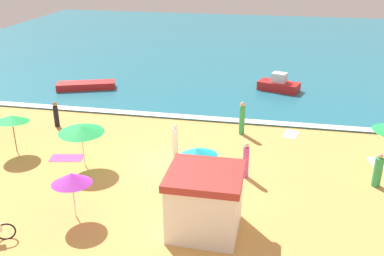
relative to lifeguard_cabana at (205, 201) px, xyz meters
The scene contains 18 objects.
ground_plane 5.97m from the lifeguard_cabana, 118.98° to the left, with size 60.00×60.00×0.00m, color #E0A856.
ocean_water 33.24m from the lifeguard_cabana, 94.88° to the left, with size 60.00×44.00×0.10m, color teal.
wave_breaker_foam 11.80m from the lifeguard_cabana, 103.92° to the left, with size 57.00×0.70×0.01m, color white.
lifeguard_cabana is the anchor object (origin of this frame).
beach_umbrella_1 7.96m from the lifeguard_cabana, 148.67° to the left, with size 2.88×2.89×2.16m.
beach_umbrella_3 5.31m from the lifeguard_cabana, behind, with size 1.92×1.94×2.03m.
beach_umbrella_4 3.41m from the lifeguard_cabana, 106.06° to the left, with size 1.97×1.94×1.98m.
beach_umbrella_6 12.05m from the lifeguard_cabana, 155.92° to the left, with size 2.06×2.08×2.15m.
beachgoer_2 9.60m from the lifeguard_cabana, 86.73° to the left, with size 0.35×0.35×1.96m.
beachgoer_3 6.78m from the lifeguard_cabana, 112.82° to the left, with size 0.35×0.35×1.72m.
beachgoer_4 4.69m from the lifeguard_cabana, 75.23° to the left, with size 0.40×0.40×1.76m.
beachgoer_5 13.56m from the lifeguard_cabana, 140.86° to the left, with size 0.38×0.38×1.56m.
beachgoer_9 8.62m from the lifeguard_cabana, 34.15° to the left, with size 0.53×0.53×1.62m.
beach_towel_0 10.71m from the lifeguard_cabana, 71.48° to the left, with size 1.08×1.42×0.01m.
beach_towel_1 10.65m from the lifeguard_cabana, 43.05° to the left, with size 1.09×1.49×0.01m.
beach_towel_2 9.39m from the lifeguard_cabana, 149.71° to the left, with size 1.81×1.20×0.01m.
small_boat_0 19.54m from the lifeguard_cabana, 126.93° to the left, with size 4.44×2.60×0.51m.
small_boat_1 18.24m from the lifeguard_cabana, 82.03° to the left, with size 3.23×2.22×1.33m.
Camera 1 is at (5.11, -19.11, 10.27)m, focal length 41.16 mm.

